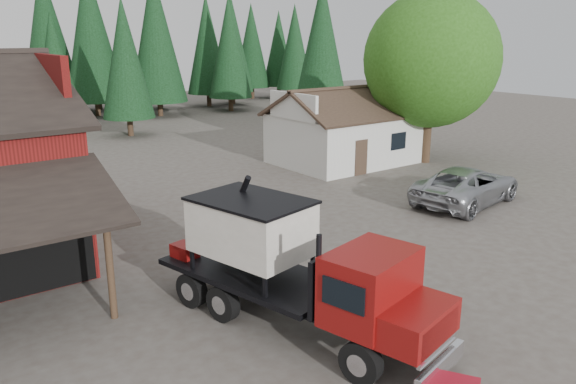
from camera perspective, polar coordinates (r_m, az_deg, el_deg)
ground at (r=17.62m, az=2.89°, el=-10.03°), size 120.00×120.00×0.00m
farmhouse at (r=34.74m, az=5.79°, el=5.74°), size 8.60×6.42×4.65m
deciduous_tree at (r=35.12m, az=14.37°, el=12.42°), size 8.00×8.00×10.20m
conifer_backdrop at (r=55.64m, az=-26.07°, el=6.24°), size 76.00×16.00×16.00m
near_pine_b at (r=45.20m, az=-16.22°, el=12.90°), size 3.96×3.96×10.40m
near_pine_c at (r=49.93m, az=3.44°, el=14.84°), size 4.84×4.84×12.40m
feed_truck at (r=14.90m, az=0.44°, el=-7.37°), size 4.14×8.84×3.86m
silver_car at (r=27.37m, az=17.72°, el=0.64°), size 6.66×3.85×1.75m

